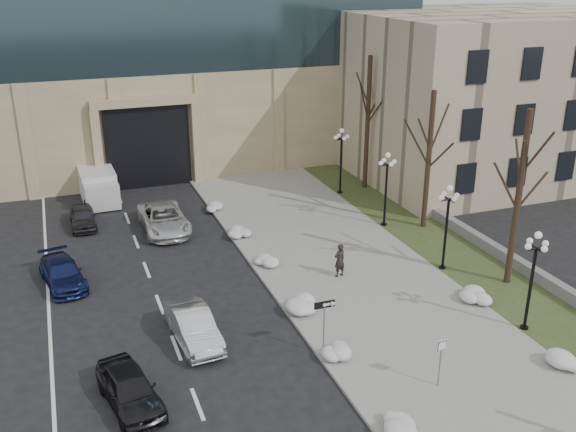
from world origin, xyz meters
name	(u,v)px	position (x,y,z in m)	size (l,w,h in m)	color
sidewalk	(349,271)	(3.50, 14.00, 0.06)	(9.00, 40.00, 0.12)	gray
curb	(268,285)	(-1.00, 14.00, 0.07)	(0.30, 40.00, 0.14)	gray
grass_strip	(453,253)	(10.00, 14.00, 0.05)	(4.00, 40.00, 0.10)	#304120
stone_wall	(463,231)	(12.00, 16.00, 0.35)	(0.50, 30.00, 0.70)	slate
classical_building	(488,91)	(22.00, 27.98, 6.00)	(22.00, 18.12, 12.00)	tan
car_a	(130,389)	(-8.80, 6.83, 0.70)	(1.66, 4.13, 1.41)	black
car_b	(194,326)	(-5.65, 10.27, 0.72)	(1.52, 4.35, 1.43)	#B0B4B8
car_c	(62,273)	(-10.71, 17.77, 0.63)	(1.77, 4.36, 1.26)	#161E4F
car_d	(164,219)	(-4.60, 23.14, 0.77)	(2.56, 5.56, 1.55)	silver
car_e	(83,217)	(-9.20, 25.53, 0.63)	(1.49, 3.69, 1.26)	#2F2F34
pedestrian	(340,260)	(2.73, 13.55, 1.02)	(0.66, 0.43, 1.79)	black
box_truck	(97,184)	(-7.83, 30.77, 1.01)	(2.48, 6.60, 2.08)	beige
one_way_sign	(328,310)	(-0.69, 7.34, 2.08)	(0.93, 0.25, 2.52)	slate
keep_sign	(441,353)	(2.37, 3.73, 1.57)	(0.46, 0.08, 2.13)	slate
snow_clump_b	(392,428)	(-0.56, 2.01, 0.30)	(1.10, 1.60, 0.36)	silver
snow_clump_c	(332,351)	(-0.57, 7.07, 0.30)	(1.10, 1.60, 0.36)	silver
snow_clump_d	(302,305)	(-0.31, 11.05, 0.30)	(1.10, 1.60, 0.36)	silver
snow_clump_e	(262,260)	(-0.53, 16.36, 0.30)	(1.10, 1.60, 0.36)	silver
snow_clump_f	(240,233)	(-0.57, 20.51, 0.30)	(1.10, 1.60, 0.36)	silver
snow_clump_g	(215,206)	(-0.82, 25.43, 0.30)	(1.10, 1.60, 0.36)	silver
snow_clump_h	(557,361)	(7.62, 3.24, 0.30)	(1.10, 1.60, 0.36)	silver
snow_clump_i	(472,298)	(7.58, 8.89, 0.30)	(1.10, 1.60, 0.36)	silver
lamppost_a	(533,268)	(8.30, 6.00, 3.07)	(1.18, 1.18, 4.76)	black
lamppost_b	(447,216)	(8.30, 12.50, 3.07)	(1.18, 1.18, 4.76)	black
lamppost_c	(386,180)	(8.30, 19.00, 3.07)	(1.18, 1.18, 4.76)	black
lamppost_d	(341,152)	(8.30, 25.50, 3.07)	(1.18, 1.18, 4.76)	black
tree_near	(522,175)	(10.50, 10.00, 5.83)	(3.20, 3.20, 9.00)	black
tree_mid	(430,141)	(10.50, 18.00, 5.50)	(3.20, 3.20, 8.50)	black
tree_far	(368,104)	(10.50, 26.00, 6.15)	(3.20, 3.20, 9.50)	black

